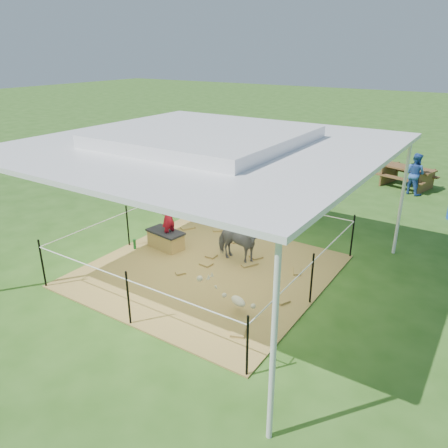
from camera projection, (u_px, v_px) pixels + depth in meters
The scene contains 13 objects.
ground at pixel (208, 271), 9.05m from camera, with size 90.00×90.00×0.00m, color #2D5919.
hay_patch at pixel (208, 270), 9.04m from camera, with size 4.60×4.60×0.03m, color brown.
canopy_tent at pixel (206, 142), 8.04m from camera, with size 6.30×6.30×2.90m.
rope_fence at pixel (208, 243), 8.81m from camera, with size 4.54×4.54×1.00m.
straw_bale at pixel (166, 240), 9.98m from camera, with size 0.82×0.41×0.37m, color #B28640.
dark_cloth at pixel (165, 232), 9.90m from camera, with size 0.88×0.46×0.05m, color black.
woman at pixel (168, 213), 9.68m from camera, with size 0.36×0.24×0.99m, color #AB1021.
green_bottle at pixel (135, 244), 9.94m from camera, with size 0.06×0.06×0.23m, color #166524.
pony at pixel (237, 242), 9.22m from camera, with size 0.49×1.08×0.91m, color #515156.
pink_hat at pixel (237, 219), 9.02m from camera, with size 0.28×0.28×0.13m, color pink.
foal at pixel (238, 300), 7.48m from camera, with size 0.92×0.51×0.51m, color beige, non-canonical shape.
picnic_table_near at pixel (407, 177), 14.39m from camera, with size 1.62×1.17×0.68m, color #55371D.
distant_person at pixel (415, 174), 13.59m from camera, with size 0.64×0.50×1.31m, color #2D56AB.
Camera 1 is at (4.67, -6.53, 4.30)m, focal length 35.00 mm.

